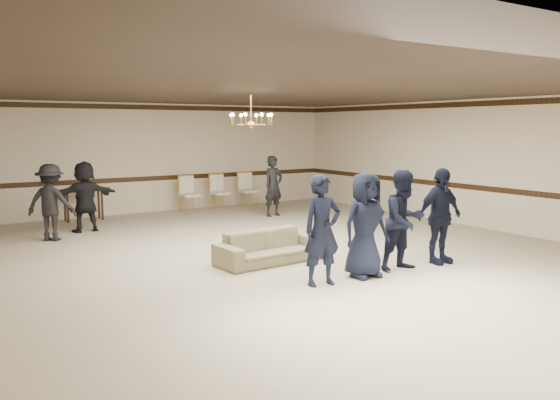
{
  "coord_description": "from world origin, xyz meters",
  "views": [
    {
      "loc": [
        -5.81,
        -9.09,
        2.5
      ],
      "look_at": [
        -0.27,
        -0.5,
        1.19
      ],
      "focal_mm": 36.37,
      "sensor_mm": 36.0,
      "label": 1
    }
  ],
  "objects_px": {
    "adult_mid": "(85,196)",
    "console_table": "(84,205)",
    "adult_right": "(273,186)",
    "boy_c": "(404,220)",
    "boy_a": "(322,230)",
    "boy_d": "(440,216)",
    "adult_left": "(51,202)",
    "banquet_chair_right": "(249,190)",
    "banquet_chair_mid": "(220,192)",
    "settee": "(269,247)",
    "banquet_chair_left": "(190,195)",
    "boy_b": "(365,225)",
    "chandelier": "(251,109)"
  },
  "relations": [
    {
      "from": "adult_mid",
      "to": "console_table",
      "type": "bearing_deg",
      "value": -104.12
    },
    {
      "from": "adult_right",
      "to": "boy_c",
      "type": "bearing_deg",
      "value": -110.22
    },
    {
      "from": "boy_a",
      "to": "boy_d",
      "type": "height_order",
      "value": "same"
    },
    {
      "from": "adult_left",
      "to": "banquet_chair_right",
      "type": "bearing_deg",
      "value": -123.34
    },
    {
      "from": "banquet_chair_mid",
      "to": "boy_d",
      "type": "bearing_deg",
      "value": -93.02
    },
    {
      "from": "adult_mid",
      "to": "adult_right",
      "type": "distance_m",
      "value": 5.12
    },
    {
      "from": "settee",
      "to": "banquet_chair_left",
      "type": "bearing_deg",
      "value": 75.24
    },
    {
      "from": "banquet_chair_left",
      "to": "boy_b",
      "type": "bearing_deg",
      "value": -98.44
    },
    {
      "from": "console_table",
      "to": "banquet_chair_right",
      "type": "bearing_deg",
      "value": -3.86
    },
    {
      "from": "boy_d",
      "to": "settee",
      "type": "xyz_separation_m",
      "value": [
        -2.61,
        1.73,
        -0.59
      ]
    },
    {
      "from": "boy_b",
      "to": "console_table",
      "type": "bearing_deg",
      "value": 108.34
    },
    {
      "from": "banquet_chair_mid",
      "to": "console_table",
      "type": "distance_m",
      "value": 4.01
    },
    {
      "from": "boy_c",
      "to": "settee",
      "type": "distance_m",
      "value": 2.5
    },
    {
      "from": "console_table",
      "to": "adult_mid",
      "type": "bearing_deg",
      "value": -103.91
    },
    {
      "from": "boy_b",
      "to": "adult_right",
      "type": "height_order",
      "value": "boy_b"
    },
    {
      "from": "adult_right",
      "to": "adult_mid",
      "type": "bearing_deg",
      "value": 167.0
    },
    {
      "from": "boy_a",
      "to": "boy_b",
      "type": "xyz_separation_m",
      "value": [
        0.9,
        0.0,
        0.0
      ]
    },
    {
      "from": "chandelier",
      "to": "adult_mid",
      "type": "xyz_separation_m",
      "value": [
        -2.44,
        3.78,
        -2.02
      ]
    },
    {
      "from": "adult_mid",
      "to": "banquet_chair_right",
      "type": "height_order",
      "value": "adult_mid"
    },
    {
      "from": "adult_left",
      "to": "adult_mid",
      "type": "bearing_deg",
      "value": -104.85
    },
    {
      "from": "boy_b",
      "to": "banquet_chair_right",
      "type": "relative_size",
      "value": 1.66
    },
    {
      "from": "boy_c",
      "to": "boy_d",
      "type": "height_order",
      "value": "same"
    },
    {
      "from": "adult_left",
      "to": "banquet_chair_right",
      "type": "height_order",
      "value": "adult_left"
    },
    {
      "from": "adult_right",
      "to": "banquet_chair_left",
      "type": "distance_m",
      "value": 2.59
    },
    {
      "from": "boy_a",
      "to": "adult_left",
      "type": "distance_m",
      "value": 6.76
    },
    {
      "from": "banquet_chair_mid",
      "to": "banquet_chair_right",
      "type": "relative_size",
      "value": 1.0
    },
    {
      "from": "boy_b",
      "to": "adult_left",
      "type": "relative_size",
      "value": 1.04
    },
    {
      "from": "banquet_chair_right",
      "to": "boy_b",
      "type": "bearing_deg",
      "value": -101.65
    },
    {
      "from": "boy_d",
      "to": "adult_mid",
      "type": "height_order",
      "value": "boy_d"
    },
    {
      "from": "boy_a",
      "to": "adult_mid",
      "type": "xyz_separation_m",
      "value": [
        -1.97,
        6.82,
        -0.03
      ]
    },
    {
      "from": "boy_c",
      "to": "banquet_chair_mid",
      "type": "relative_size",
      "value": 1.66
    },
    {
      "from": "boy_d",
      "to": "banquet_chair_right",
      "type": "distance_m",
      "value": 8.37
    },
    {
      "from": "settee",
      "to": "banquet_chair_right",
      "type": "xyz_separation_m",
      "value": [
        3.32,
        6.61,
        0.24
      ]
    },
    {
      "from": "banquet_chair_mid",
      "to": "banquet_chair_right",
      "type": "distance_m",
      "value": 1.0
    },
    {
      "from": "boy_d",
      "to": "banquet_chair_mid",
      "type": "xyz_separation_m",
      "value": [
        -0.3,
        8.33,
        -0.35
      ]
    },
    {
      "from": "boy_c",
      "to": "adult_left",
      "type": "relative_size",
      "value": 1.04
    },
    {
      "from": "boy_a",
      "to": "adult_mid",
      "type": "height_order",
      "value": "boy_a"
    },
    {
      "from": "banquet_chair_left",
      "to": "banquet_chair_mid",
      "type": "bearing_deg",
      "value": -4.98
    },
    {
      "from": "boy_d",
      "to": "adult_left",
      "type": "distance_m",
      "value": 8.28
    },
    {
      "from": "console_table",
      "to": "boy_c",
      "type": "bearing_deg",
      "value": -69.86
    },
    {
      "from": "boy_c",
      "to": "adult_mid",
      "type": "xyz_separation_m",
      "value": [
        -3.77,
        6.82,
        -0.03
      ]
    },
    {
      "from": "chandelier",
      "to": "banquet_chair_right",
      "type": "distance_m",
      "value": 6.48
    },
    {
      "from": "banquet_chair_left",
      "to": "banquet_chair_right",
      "type": "bearing_deg",
      "value": -4.98
    },
    {
      "from": "adult_left",
      "to": "banquet_chair_left",
      "type": "distance_m",
      "value": 4.82
    },
    {
      "from": "boy_b",
      "to": "console_table",
      "type": "xyz_separation_m",
      "value": [
        -2.5,
        8.53,
        -0.46
      ]
    },
    {
      "from": "banquet_chair_right",
      "to": "adult_left",
      "type": "bearing_deg",
      "value": -155.54
    },
    {
      "from": "boy_a",
      "to": "adult_left",
      "type": "height_order",
      "value": "boy_a"
    },
    {
      "from": "chandelier",
      "to": "adult_left",
      "type": "distance_m",
      "value": 4.97
    },
    {
      "from": "chandelier",
      "to": "banquet_chair_mid",
      "type": "xyz_separation_m",
      "value": [
        1.93,
        5.29,
        -2.34
      ]
    },
    {
      "from": "boy_c",
      "to": "console_table",
      "type": "height_order",
      "value": "boy_c"
    }
  ]
}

